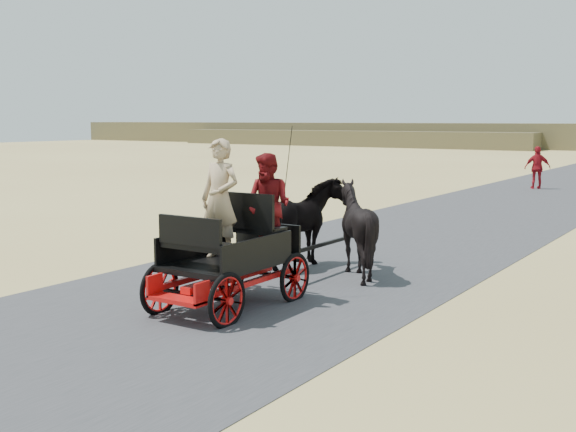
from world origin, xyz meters
The scene contains 9 objects.
ground centered at (0.00, 0.00, 0.00)m, with size 140.00×140.00×0.00m, color tan.
road centered at (0.00, 0.00, 0.01)m, with size 6.00×140.00×0.01m, color #38383A.
ridge_near centered at (-30.00, 58.00, 0.80)m, with size 40.00×4.00×1.60m, color brown.
carriage centered at (0.36, -0.54, 0.36)m, with size 1.30×2.40×0.72m, color black, non-canonical shape.
horse_left centered at (-0.19, 2.46, 0.85)m, with size 0.91×2.01×1.70m, color black.
horse_right centered at (0.91, 2.46, 0.85)m, with size 1.37×1.54×1.70m, color black.
driver_man centered at (0.16, -0.49, 1.62)m, with size 0.66×0.43×1.80m, color tan.
passenger_woman centered at (0.66, 0.06, 1.51)m, with size 0.77×0.60×1.58m, color #660C0F.
pedestrian centered at (-0.64, 20.89, 0.86)m, with size 1.01×0.42×1.73m, color maroon.
Camera 1 is at (6.92, -8.91, 2.81)m, focal length 45.00 mm.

